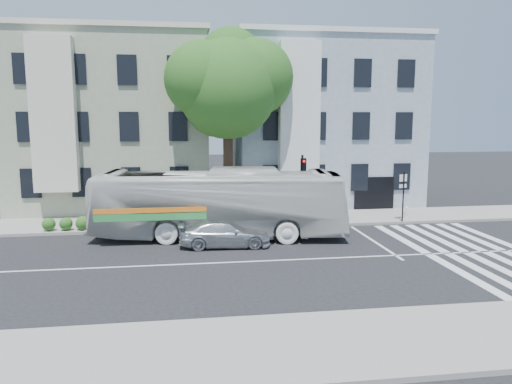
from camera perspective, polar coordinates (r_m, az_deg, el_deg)
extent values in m
plane|color=black|center=(20.90, -1.01, -7.97)|extent=(120.00, 120.00, 0.00)
cube|color=gray|center=(28.60, -3.06, -3.30)|extent=(80.00, 4.00, 0.15)
cube|color=gray|center=(13.49, 3.53, -17.27)|extent=(80.00, 4.00, 0.15)
cube|color=gray|center=(35.16, -15.75, 7.52)|extent=(12.00, 10.00, 11.00)
cube|color=gray|center=(36.15, 7.04, 7.80)|extent=(12.00, 10.00, 11.00)
cylinder|color=#2D2116|center=(28.68, -3.19, 1.85)|extent=(0.56, 0.56, 5.20)
sphere|color=#194E1B|center=(28.53, -3.28, 11.67)|extent=(5.60, 5.60, 5.60)
sphere|color=#194E1B|center=(29.15, -0.14, 13.00)|extent=(4.40, 4.40, 4.40)
sphere|color=#194E1B|center=(28.17, -6.14, 12.70)|extent=(4.20, 4.20, 4.20)
sphere|color=#194E1B|center=(29.88, -2.92, 14.81)|extent=(3.80, 3.80, 3.80)
sphere|color=#194E1B|center=(29.04, -4.56, 9.63)|extent=(3.40, 3.40, 3.40)
imported|color=silver|center=(24.60, -4.25, -1.33)|extent=(4.53, 12.70, 3.46)
imported|color=silver|center=(23.17, -3.57, -4.77)|extent=(1.92, 4.29, 1.22)
cylinder|color=black|center=(27.79, 5.27, 0.25)|extent=(0.13, 0.13, 3.89)
cube|color=black|center=(27.38, 5.44, 3.05)|extent=(0.31, 0.28, 0.79)
sphere|color=red|center=(27.24, 5.51, 3.50)|extent=(0.15, 0.15, 0.15)
cylinder|color=white|center=(27.59, 5.36, 1.15)|extent=(0.40, 0.16, 0.41)
cylinder|color=silver|center=(30.41, 16.81, -2.28)|extent=(0.21, 0.21, 0.53)
sphere|color=silver|center=(30.36, 16.84, -1.74)|extent=(0.20, 0.20, 0.20)
cylinder|color=silver|center=(30.40, 16.82, -2.15)|extent=(0.36, 0.13, 0.12)
cylinder|color=black|center=(28.99, 16.48, -0.48)|extent=(0.08, 0.08, 2.84)
cube|color=white|center=(28.94, 16.48, 1.55)|extent=(0.50, 0.20, 0.40)
cube|color=white|center=(29.00, 16.44, 0.66)|extent=(0.50, 0.20, 0.20)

